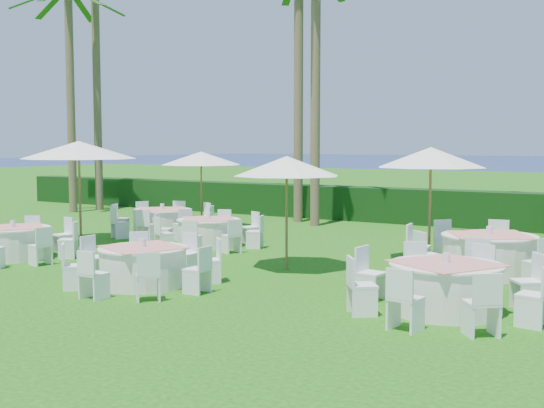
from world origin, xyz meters
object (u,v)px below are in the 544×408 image
(umbrella_c, at_px, (201,158))
(banquet_table_c, at_px, (446,286))
(banquet_table_e, at_px, (209,232))
(umbrella_a, at_px, (79,150))
(banquet_table_a, at_px, (13,242))
(umbrella_d, at_px, (431,157))
(banquet_table_f, at_px, (489,254))
(banquet_table_b, at_px, (143,265))
(banquet_table_d, at_px, (162,221))
(umbrella_b, at_px, (287,166))

(umbrella_c, bearing_deg, banquet_table_c, -34.09)
(banquet_table_e, relative_size, umbrella_c, 1.12)
(umbrella_a, height_order, umbrella_c, umbrella_a)
(banquet_table_a, height_order, umbrella_d, umbrella_d)
(banquet_table_f, bearing_deg, umbrella_c, 161.63)
(banquet_table_a, distance_m, umbrella_a, 3.47)
(banquet_table_b, xyz_separation_m, banquet_table_f, (5.41, 4.58, 0.05))
(banquet_table_e, relative_size, umbrella_a, 0.94)
(banquet_table_d, distance_m, banquet_table_f, 10.06)
(banquet_table_e, xyz_separation_m, umbrella_a, (-3.40, -1.33, 2.17))
(banquet_table_b, distance_m, umbrella_c, 9.36)
(banquet_table_a, bearing_deg, banquet_table_e, 54.54)
(banquet_table_f, bearing_deg, banquet_table_a, -159.55)
(banquet_table_d, relative_size, banquet_table_e, 1.05)
(umbrella_b, bearing_deg, banquet_table_a, -161.29)
(banquet_table_b, relative_size, banquet_table_f, 0.87)
(banquet_table_b, height_order, umbrella_c, umbrella_c)
(banquet_table_f, bearing_deg, umbrella_a, -173.86)
(banquet_table_b, distance_m, banquet_table_f, 7.09)
(umbrella_a, bearing_deg, banquet_table_c, -12.47)
(banquet_table_a, height_order, banquet_table_b, banquet_table_a)
(umbrella_b, height_order, umbrella_d, umbrella_d)
(umbrella_b, bearing_deg, banquet_table_b, -117.31)
(banquet_table_f, distance_m, umbrella_d, 2.61)
(banquet_table_a, relative_size, umbrella_a, 0.97)
(banquet_table_e, height_order, umbrella_a, umbrella_a)
(umbrella_a, distance_m, umbrella_c, 4.57)
(banquet_table_d, xyz_separation_m, umbrella_d, (8.44, -0.55, 2.01))
(banquet_table_e, height_order, umbrella_d, umbrella_d)
(banquet_table_a, xyz_separation_m, banquet_table_f, (10.22, 3.81, 0.05))
(banquet_table_c, bearing_deg, banquet_table_a, -178.79)
(umbrella_b, distance_m, umbrella_c, 7.91)
(banquet_table_d, height_order, umbrella_c, umbrella_c)
(banquet_table_b, xyz_separation_m, umbrella_c, (-4.63, 7.92, 1.87))
(banquet_table_d, bearing_deg, umbrella_b, -26.21)
(umbrella_a, distance_m, umbrella_b, 6.91)
(banquet_table_f, xyz_separation_m, umbrella_b, (-3.91, -1.67, 1.80))
(banquet_table_b, xyz_separation_m, umbrella_d, (3.88, 5.34, 2.03))
(banquet_table_e, relative_size, banquet_table_f, 0.85)
(banquet_table_d, bearing_deg, banquet_table_b, -52.26)
(umbrella_d, bearing_deg, banquet_table_e, -174.22)
(banquet_table_d, xyz_separation_m, umbrella_b, (6.06, -2.98, 1.84))
(banquet_table_f, xyz_separation_m, umbrella_a, (-10.79, -1.16, 2.12))
(banquet_table_a, bearing_deg, banquet_table_c, 1.21)
(banquet_table_f, height_order, umbrella_d, umbrella_d)
(banquet_table_c, xyz_separation_m, umbrella_d, (-1.73, 4.35, 2.00))
(banquet_table_d, distance_m, umbrella_b, 7.00)
(umbrella_d, bearing_deg, umbrella_a, -168.28)
(banquet_table_a, height_order, banquet_table_d, banquet_table_d)
(banquet_table_b, xyz_separation_m, banquet_table_d, (-4.56, 5.89, 0.02))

